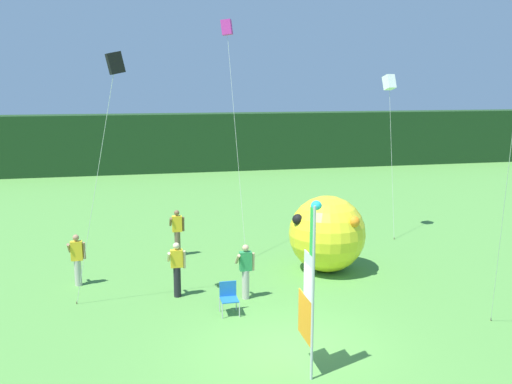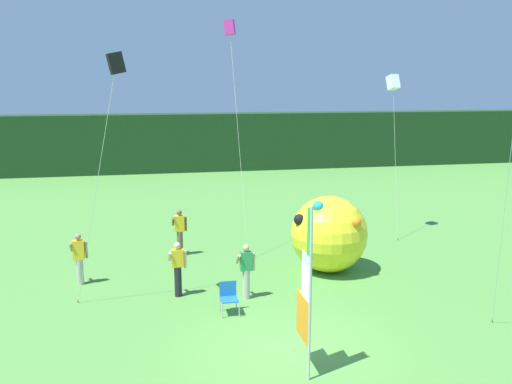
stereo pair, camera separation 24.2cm
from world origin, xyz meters
The scene contains 12 objects.
ground_plane centered at (0.00, 0.00, 0.00)m, with size 120.00×120.00×0.00m, color #518E3D.
distant_treeline centered at (0.00, 29.11, 2.12)m, with size 80.00×2.40×4.24m, color #193819.
banner_flag centered at (0.02, -1.10, 1.86)m, with size 0.06×1.03×3.89m.
person_near_banner centered at (-0.47, 3.46, 0.90)m, with size 0.55×0.48×1.69m.
person_mid_field centered at (-2.46, 4.06, 0.91)m, with size 0.55×0.48×1.70m.
person_far_left centered at (-2.13, 8.13, 0.95)m, with size 0.55×0.48×1.77m.
person_far_right centered at (-5.49, 5.71, 0.90)m, with size 0.55×0.48×1.69m.
inflatable_balloon centered at (2.77, 5.36, 1.32)m, with size 2.63×2.63×2.63m.
folding_chair centered at (-1.14, 2.52, 0.51)m, with size 0.51×0.51×0.89m.
kite_magenta_box_0 centered at (-0.05, 8.82, 8.33)m, with size 0.60×2.12×8.70m.
kite_black_box_2 centered at (-3.97, 3.47, 6.85)m, with size 1.73×0.89×7.21m.
kite_white_box_3 centered at (6.85, 9.51, 6.39)m, with size 0.48×1.41×6.77m.
Camera 2 is at (-3.31, -11.93, 6.34)m, focal length 38.54 mm.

